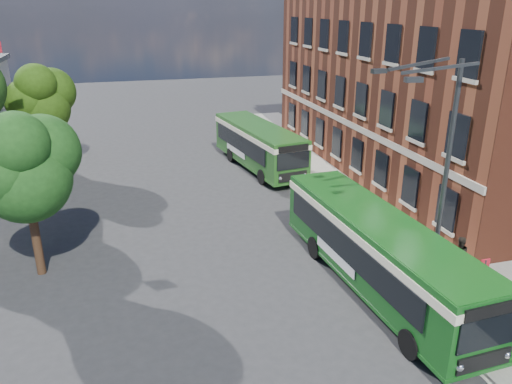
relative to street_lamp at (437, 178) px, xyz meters
name	(u,v)px	position (x,y,z in m)	size (l,w,h in m)	color
ground	(289,284)	(-4.84, 2.00, -4.79)	(120.00, 120.00, 0.00)	#2B2C2E
pavement	(357,197)	(2.16, 10.00, -4.72)	(6.00, 48.00, 0.15)	gray
kerb_line	(308,203)	(-0.89, 10.00, -4.79)	(0.12, 48.00, 0.01)	beige
brick_office	(435,65)	(9.16, 14.00, 2.18)	(12.10, 26.00, 14.20)	brown
street_lamp	(437,178)	(0.00, 0.00, 0.00)	(2.96, 2.38, 9.00)	#313436
bus_stop_sign	(481,285)	(0.76, -2.20, -3.28)	(0.35, 0.08, 2.52)	#313436
bus_front	(378,247)	(-1.64, 0.85, -2.96)	(3.22, 12.04, 3.02)	#114D15
bus_rear	(258,143)	(-1.84, 17.09, -2.96)	(4.02, 10.35, 3.02)	#20551B
pedestrian_a	(471,318)	(-0.24, -3.09, -3.86)	(0.57, 0.38, 1.57)	black
pedestrian_b	(459,255)	(2.10, 0.72, -3.81)	(0.81, 0.63, 1.67)	black
tree_left	(25,166)	(-14.61, 5.67, 0.01)	(4.19, 3.98, 7.07)	#321E12
tree_right	(41,99)	(-15.60, 20.03, 0.15)	(4.31, 4.10, 7.28)	#321E12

